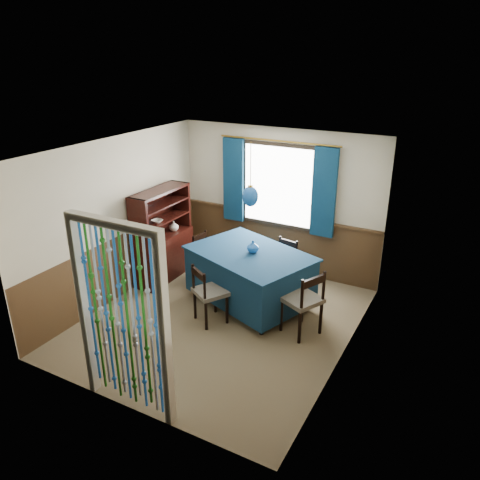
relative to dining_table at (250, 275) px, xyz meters
The scene contains 22 objects.
floor 0.83m from the dining_table, 101.97° to the right, with size 4.00×4.00×0.00m, color brown.
ceiling 2.12m from the dining_table, 101.97° to the right, with size 4.00×4.00×0.00m, color silver.
wall_back 1.55m from the dining_table, 95.96° to the left, with size 3.60×3.60×0.00m, color beige.
wall_front 2.77m from the dining_table, 93.01° to the right, with size 3.60×3.60×0.00m, color beige.
wall_left 2.19m from the dining_table, 161.21° to the right, with size 4.00×4.00×0.00m, color beige.
wall_right 1.94m from the dining_table, 21.69° to the right, with size 4.00×4.00×0.00m, color beige.
wainscot_back 1.33m from the dining_table, 96.03° to the left, with size 3.60×3.60×0.00m, color #462F1A.
wainscot_front 2.65m from the dining_table, 93.03° to the right, with size 3.60×3.60×0.00m, color #462F1A.
wainscot_left 2.04m from the dining_table, 161.07° to the right, with size 4.00×4.00×0.00m, color #462F1A.
wainscot_right 1.77m from the dining_table, 21.87° to the right, with size 4.00×4.00×0.00m, color #462F1A.
window 1.68m from the dining_table, 96.19° to the left, with size 1.32×0.12×1.42m, color black.
doorway 2.66m from the dining_table, 93.08° to the right, with size 1.16×0.12×2.18m, color silver, non-canonical shape.
dining_table is the anchor object (origin of this frame).
chair_near 0.79m from the dining_table, 110.60° to the right, with size 0.58×0.58×0.88m.
chair_far 0.78m from the dining_table, 72.83° to the left, with size 0.47×0.46×0.82m.
chair_left 1.10m from the dining_table, 158.98° to the left, with size 0.42×0.44×0.81m.
chair_right 1.09m from the dining_table, 20.70° to the right, with size 0.61×0.62×0.96m.
sideboard 1.72m from the dining_table, behind, with size 0.42×1.20×1.56m.
pendant_lamp 1.24m from the dining_table, 90.00° to the right, with size 0.23×0.23×0.92m.
vase_table 0.46m from the dining_table, 42.72° to the left, with size 0.16×0.16×0.17m, color #154890.
bowl_shelf 1.76m from the dining_table, behind, with size 0.19×0.19×0.05m, color beige.
vase_sideboard 1.74m from the dining_table, 167.29° to the left, with size 0.18×0.18×0.19m, color beige.
Camera 1 is at (3.03, -5.00, 3.67)m, focal length 35.00 mm.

